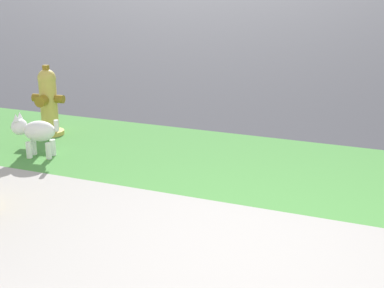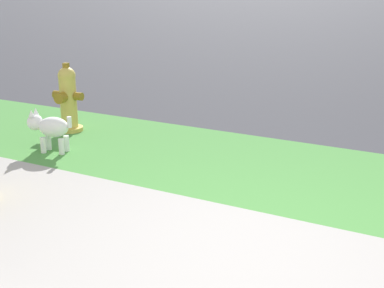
# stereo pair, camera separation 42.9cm
# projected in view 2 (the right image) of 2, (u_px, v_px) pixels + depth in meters

# --- Properties ---
(ground_plane) EXTENTS (120.00, 120.00, 0.00)m
(ground_plane) POSITION_uv_depth(u_px,v_px,m) (242.00, 279.00, 3.10)
(ground_plane) COLOR #38383D
(sidewalk_pavement) EXTENTS (18.00, 1.81, 0.01)m
(sidewalk_pavement) POSITION_uv_depth(u_px,v_px,m) (242.00, 278.00, 3.10)
(sidewalk_pavement) COLOR #9E9993
(sidewalk_pavement) RESTS_ON ground
(grass_verge) EXTENTS (18.00, 1.91, 0.01)m
(grass_verge) POSITION_uv_depth(u_px,v_px,m) (327.00, 179.00, 4.66)
(grass_verge) COLOR #47893D
(grass_verge) RESTS_ON ground
(fire_hydrant_by_grass_verge) EXTENTS (0.38, 0.35, 0.79)m
(fire_hydrant_by_grass_verge) POSITION_uv_depth(u_px,v_px,m) (68.00, 99.00, 6.04)
(fire_hydrant_by_grass_verge) COLOR gold
(fire_hydrant_by_grass_verge) RESTS_ON ground
(small_white_dog) EXTENTS (0.47, 0.28, 0.44)m
(small_white_dog) POSITION_uv_depth(u_px,v_px,m) (49.00, 127.00, 5.33)
(small_white_dog) COLOR white
(small_white_dog) RESTS_ON ground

